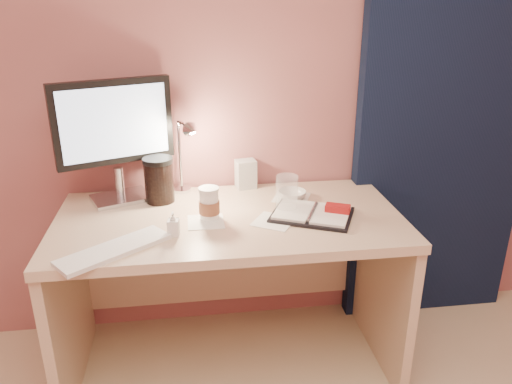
{
  "coord_description": "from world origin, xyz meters",
  "views": [
    {
      "loc": [
        -0.14,
        -0.46,
        1.57
      ],
      "look_at": [
        0.1,
        1.33,
        0.85
      ],
      "focal_mm": 35.0,
      "sensor_mm": 36.0,
      "label": 1
    }
  ],
  "objects": [
    {
      "name": "coffee_cup",
      "position": [
        -0.08,
        1.37,
        0.79
      ],
      "size": [
        0.08,
        0.08,
        0.13
      ],
      "color": "silver",
      "rests_on": "desk"
    },
    {
      "name": "product_box",
      "position": [
        0.1,
        1.69,
        0.8
      ],
      "size": [
        0.1,
        0.09,
        0.13
      ],
      "primitive_type": "cube",
      "rotation": [
        0.0,
        0.0,
        0.18
      ],
      "color": "#BABBB6",
      "rests_on": "desk"
    },
    {
      "name": "dark_jar",
      "position": [
        -0.28,
        1.58,
        0.82
      ],
      "size": [
        0.12,
        0.12,
        0.18
      ],
      "primitive_type": "cylinder",
      "color": "black",
      "rests_on": "desk"
    },
    {
      "name": "planner",
      "position": [
        0.34,
        1.33,
        0.74
      ],
      "size": [
        0.38,
        0.35,
        0.05
      ],
      "rotation": [
        0.0,
        0.0,
        -0.43
      ],
      "color": "black",
      "rests_on": "desk"
    },
    {
      "name": "paper_b",
      "position": [
        0.17,
        1.3,
        0.73
      ],
      "size": [
        0.2,
        0.2,
        0.0
      ],
      "primitive_type": "cube",
      "rotation": [
        0.0,
        0.0,
        -0.55
      ],
      "color": "white",
      "rests_on": "desk"
    },
    {
      "name": "paper_a",
      "position": [
        -0.1,
        1.34,
        0.73
      ],
      "size": [
        0.14,
        0.14,
        0.0
      ],
      "primitive_type": "cube",
      "rotation": [
        0.0,
        0.0,
        0.0
      ],
      "color": "white",
      "rests_on": "desk"
    },
    {
      "name": "room",
      "position": [
        0.95,
        1.69,
        1.14
      ],
      "size": [
        3.5,
        3.5,
        3.5
      ],
      "color": "#C6B28E",
      "rests_on": "ground"
    },
    {
      "name": "lotion_bottle",
      "position": [
        -0.22,
        1.24,
        0.78
      ],
      "size": [
        0.05,
        0.05,
        0.09
      ],
      "primitive_type": "imported",
      "rotation": [
        0.0,
        0.0,
        -0.13
      ],
      "color": "silver",
      "rests_on": "desk"
    },
    {
      "name": "desk_lamp",
      "position": [
        -0.23,
        1.61,
        0.95
      ],
      "size": [
        0.14,
        0.21,
        0.35
      ],
      "rotation": [
        0.0,
        0.0,
        0.42
      ],
      "color": "silver",
      "rests_on": "desk"
    },
    {
      "name": "clear_cup",
      "position": [
        0.24,
        1.39,
        0.81
      ],
      "size": [
        0.09,
        0.09,
        0.16
      ],
      "primitive_type": "cylinder",
      "color": "white",
      "rests_on": "desk"
    },
    {
      "name": "paper_c",
      "position": [
        0.29,
        1.54,
        0.73
      ],
      "size": [
        0.2,
        0.2,
        0.0
      ],
      "primitive_type": "cube",
      "rotation": [
        0.0,
        0.0,
        1.16
      ],
      "color": "white",
      "rests_on": "desk"
    },
    {
      "name": "monitor",
      "position": [
        -0.46,
        1.62,
        1.04
      ],
      "size": [
        0.47,
        0.25,
        0.52
      ],
      "rotation": [
        0.0,
        0.0,
        0.38
      ],
      "color": "silver",
      "rests_on": "desk"
    },
    {
      "name": "desk",
      "position": [
        0.0,
        1.45,
        0.5
      ],
      "size": [
        1.4,
        0.7,
        0.73
      ],
      "color": "tan",
      "rests_on": "ground"
    },
    {
      "name": "bowl",
      "position": [
        0.29,
        1.52,
        0.75
      ],
      "size": [
        0.14,
        0.14,
        0.04
      ],
      "primitive_type": "imported",
      "rotation": [
        0.0,
        0.0,
        -0.19
      ],
      "color": "silver",
      "rests_on": "desk"
    },
    {
      "name": "keyboard",
      "position": [
        -0.42,
        1.14,
        0.74
      ],
      "size": [
        0.39,
        0.34,
        0.02
      ],
      "primitive_type": "cube",
      "rotation": [
        0.0,
        0.0,
        0.65
      ],
      "color": "white",
      "rests_on": "desk"
    }
  ]
}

